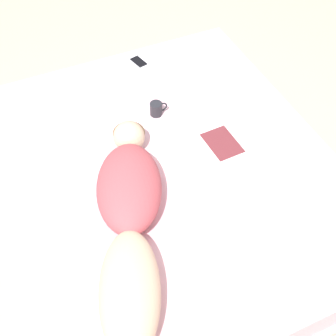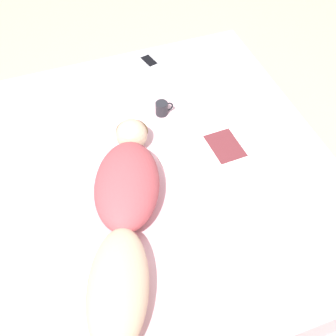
{
  "view_description": "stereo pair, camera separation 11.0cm",
  "coord_description": "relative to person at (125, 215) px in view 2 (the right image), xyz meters",
  "views": [
    {
      "loc": [
        -0.63,
        -1.47,
        2.41
      ],
      "look_at": [
        0.01,
        -0.05,
        0.56
      ],
      "focal_mm": 50.0,
      "sensor_mm": 36.0,
      "label": 1
    },
    {
      "loc": [
        -0.53,
        -1.51,
        2.41
      ],
      "look_at": [
        0.01,
        -0.05,
        0.56
      ],
      "focal_mm": 50.0,
      "sensor_mm": 36.0,
      "label": 2
    }
  ],
  "objects": [
    {
      "name": "ground_plane",
      "position": [
        0.29,
        0.28,
        -0.6
      ],
      "size": [
        12.0,
        12.0,
        0.0
      ],
      "primitive_type": "plane",
      "color": "#B7A88E"
    },
    {
      "name": "person",
      "position": [
        0.0,
        0.0,
        0.0
      ],
      "size": [
        0.67,
        1.28,
        0.19
      ],
      "rotation": [
        0.0,
        0.0,
        -0.37
      ],
      "color": "#DBB28E",
      "rests_on": "bed"
    },
    {
      "name": "open_magazine",
      "position": [
        0.55,
        0.3,
        -0.09
      ],
      "size": [
        0.51,
        0.35,
        0.01
      ],
      "rotation": [
        0.0,
        0.0,
        0.04
      ],
      "color": "white",
      "rests_on": "bed"
    },
    {
      "name": "bed",
      "position": [
        0.29,
        0.28,
        -0.35
      ],
      "size": [
        1.86,
        2.12,
        0.51
      ],
      "color": "beige",
      "rests_on": "ground_plane"
    },
    {
      "name": "coffee_mug",
      "position": [
        0.43,
        0.68,
        -0.05
      ],
      "size": [
        0.11,
        0.07,
        0.08
      ],
      "color": "#232328",
      "rests_on": "bed"
    },
    {
      "name": "cell_phone",
      "position": [
        0.52,
        1.17,
        -0.09
      ],
      "size": [
        0.11,
        0.16,
        0.01
      ],
      "rotation": [
        0.0,
        0.0,
        0.24
      ],
      "color": "silver",
      "rests_on": "bed"
    }
  ]
}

